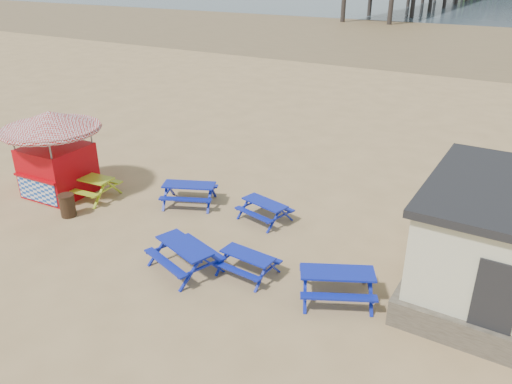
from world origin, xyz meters
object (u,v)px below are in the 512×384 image
Objects in this scene: picnic_table_blue_a at (189,194)px; picnic_table_yellow at (89,187)px; ice_cream_kiosk at (53,143)px; picnic_table_blue_b at (265,211)px; litter_bin at (67,205)px.

picnic_table_blue_a is 1.10× the size of picnic_table_yellow.
picnic_table_yellow is (-3.64, -1.49, 0.02)m from picnic_table_blue_a.
ice_cream_kiosk reaches higher than picnic_table_blue_a.
picnic_table_yellow reaches higher than picnic_table_blue_b.
litter_bin is (-6.05, -3.33, 0.07)m from picnic_table_blue_b.
picnic_table_yellow is 0.56× the size of ice_cream_kiosk.
litter_bin is (0.62, -1.51, -0.00)m from picnic_table_yellow.
picnic_table_yellow is 1.63m from litter_bin.
picnic_table_blue_a is 0.61× the size of ice_cream_kiosk.
picnic_table_yellow is (-6.66, -1.82, 0.07)m from picnic_table_blue_b.
picnic_table_blue_b is 0.88× the size of picnic_table_yellow.
ice_cream_kiosk is at bearing 146.90° from litter_bin.
litter_bin reaches higher than picnic_table_blue_b.
ice_cream_kiosk reaches higher than picnic_table_yellow.
litter_bin is (-3.03, -3.00, 0.02)m from picnic_table_blue_a.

